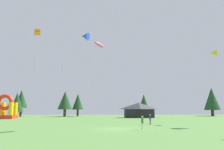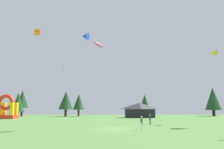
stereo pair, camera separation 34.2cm
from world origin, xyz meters
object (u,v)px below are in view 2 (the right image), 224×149
(person_far_side, at_px, (150,118))
(festival_tent, at_px, (140,110))
(kite_purple_diamond, at_px, (63,66))
(kite_yellow_delta, at_px, (214,53))
(kite_orange_box, at_px, (37,32))
(kite_pink_parafoil, at_px, (99,45))
(inflatable_yellow_castle, at_px, (7,109))
(kite_blue_delta, at_px, (85,36))
(person_near_camera, at_px, (142,122))

(person_far_side, bearing_deg, festival_tent, 152.07)
(kite_purple_diamond, distance_m, kite_yellow_delta, 35.58)
(kite_orange_box, relative_size, person_far_side, 9.59)
(kite_pink_parafoil, distance_m, inflatable_yellow_castle, 38.24)
(kite_pink_parafoil, height_order, inflatable_yellow_castle, kite_pink_parafoil)
(kite_yellow_delta, height_order, inflatable_yellow_castle, kite_yellow_delta)
(kite_blue_delta, bearing_deg, person_far_side, -14.34)
(kite_orange_box, bearing_deg, inflatable_yellow_castle, 120.73)
(kite_pink_parafoil, height_order, festival_tent, kite_pink_parafoil)
(kite_blue_delta, xyz_separation_m, inflatable_yellow_castle, (-20.42, 18.23, -13.32))
(kite_yellow_delta, bearing_deg, kite_orange_box, -176.45)
(kite_blue_delta, bearing_deg, festival_tent, 59.69)
(kite_pink_parafoil, bearing_deg, kite_yellow_delta, 25.44)
(festival_tent, bearing_deg, kite_orange_box, -129.13)
(kite_yellow_delta, bearing_deg, person_far_side, -172.22)
(person_far_side, distance_m, inflatable_yellow_castle, 37.92)
(kite_blue_delta, relative_size, person_far_side, 10.00)
(kite_orange_box, xyz_separation_m, festival_tent, (21.05, 25.87, -13.24))
(kite_purple_diamond, bearing_deg, festival_tent, 13.94)
(person_far_side, bearing_deg, kite_orange_box, -112.17)
(kite_blue_delta, height_order, inflatable_yellow_castle, kite_blue_delta)
(kite_orange_box, relative_size, kite_blue_delta, 0.96)
(kite_orange_box, distance_m, inflatable_yellow_castle, 28.01)
(person_far_side, bearing_deg, kite_yellow_delta, 74.80)
(inflatable_yellow_castle, bearing_deg, kite_yellow_delta, -24.02)
(person_near_camera, bearing_deg, kite_orange_box, -50.58)
(kite_orange_box, xyz_separation_m, person_near_camera, (15.93, -8.99, -14.25))
(kite_purple_diamond, distance_m, person_far_side, 30.02)
(kite_purple_diamond, bearing_deg, person_near_camera, -63.04)
(kite_yellow_delta, height_order, person_far_side, kite_yellow_delta)
(inflatable_yellow_castle, bearing_deg, kite_orange_box, -59.27)
(kite_purple_diamond, xyz_separation_m, person_far_side, (18.07, -20.56, -12.34))
(kite_purple_diamond, distance_m, person_near_camera, 35.64)
(kite_pink_parafoil, relative_size, person_far_side, 7.07)
(kite_pink_parafoil, relative_size, festival_tent, 1.50)
(person_near_camera, height_order, festival_tent, festival_tent)
(kite_pink_parafoil, relative_size, inflatable_yellow_castle, 1.93)
(kite_purple_diamond, xyz_separation_m, inflatable_yellow_castle, (-13.44, 0.50, -11.03))
(kite_orange_box, bearing_deg, person_near_camera, -29.44)
(kite_orange_box, bearing_deg, kite_yellow_delta, 3.55)
(kite_yellow_delta, relative_size, festival_tent, 1.69)
(kite_blue_delta, height_order, person_far_side, kite_blue_delta)
(person_far_side, relative_size, festival_tent, 0.21)
(kite_purple_diamond, height_order, kite_orange_box, kite_orange_box)
(kite_purple_diamond, relative_size, kite_blue_delta, 0.85)
(kite_yellow_delta, bearing_deg, kite_blue_delta, 177.06)
(person_far_side, height_order, person_near_camera, person_near_camera)
(person_far_side, relative_size, inflatable_yellow_castle, 0.27)
(festival_tent, bearing_deg, person_far_side, -94.95)
(kite_orange_box, bearing_deg, festival_tent, 50.87)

